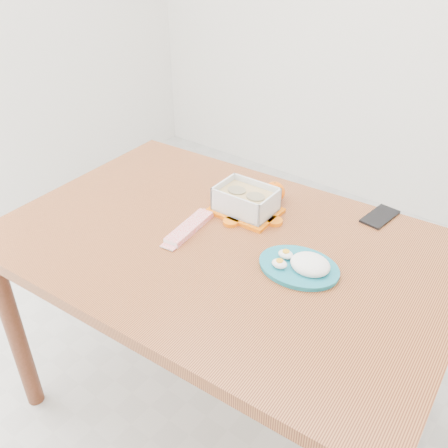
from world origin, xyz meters
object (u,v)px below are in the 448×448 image
Objects in this scene: dining_table at (224,264)px; smartphone at (380,217)px; rice_plate at (302,265)px; food_container at (246,201)px; orange_fruit at (274,192)px.

smartphone is at bearing 48.58° from dining_table.
smartphone reaches higher than dining_table.
smartphone is at bearing 75.69° from rice_plate.
rice_plate reaches higher than dining_table.
rice_plate is (0.25, 0.02, 0.11)m from dining_table.
food_container reaches higher than dining_table.
orange_fruit is (-0.01, 0.28, 0.12)m from dining_table.
food_container is at bearing 100.58° from dining_table.
food_container is at bearing 147.68° from rice_plate.
rice_plate is at bearing 0.73° from dining_table.
food_container reaches higher than smartphone.
orange_fruit reaches higher than rice_plate.
orange_fruit is 0.37m from rice_plate.
food_container is at bearing -140.29° from smartphone.
dining_table is at bearing 178.95° from rice_plate.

